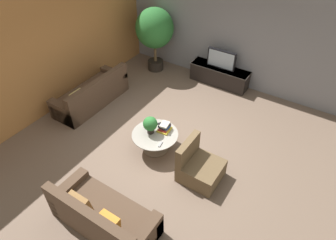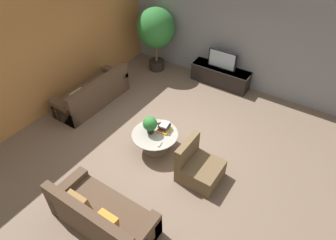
{
  "view_description": "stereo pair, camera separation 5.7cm",
  "coord_description": "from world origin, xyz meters",
  "px_view_note": "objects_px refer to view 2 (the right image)",
  "views": [
    {
      "loc": [
        2.78,
        -4.21,
        4.9
      ],
      "look_at": [
        -0.04,
        0.14,
        0.55
      ],
      "focal_mm": 32.0,
      "sensor_mm": 36.0,
      "label": 1
    },
    {
      "loc": [
        2.82,
        -4.18,
        4.9
      ],
      "look_at": [
        -0.04,
        0.14,
        0.55
      ],
      "focal_mm": 32.0,
      "sensor_mm": 36.0,
      "label": 2
    }
  ],
  "objects_px": {
    "couch_near_entry": "(102,216)",
    "potted_palm_tall": "(156,30)",
    "couch_by_wall": "(93,94)",
    "potted_plant_tabletop": "(150,124)",
    "media_console": "(220,76)",
    "armchair_wicker": "(198,167)",
    "coffee_table": "(155,138)",
    "television": "(222,60)"
  },
  "relations": [
    {
      "from": "couch_by_wall",
      "to": "potted_palm_tall",
      "type": "height_order",
      "value": "potted_palm_tall"
    },
    {
      "from": "television",
      "to": "couch_by_wall",
      "type": "distance_m",
      "value": 3.7
    },
    {
      "from": "media_console",
      "to": "armchair_wicker",
      "type": "height_order",
      "value": "armchair_wicker"
    },
    {
      "from": "media_console",
      "to": "armchair_wicker",
      "type": "xyz_separation_m",
      "value": [
        1.18,
        -3.43,
        -0.01
      ]
    },
    {
      "from": "coffee_table",
      "to": "armchair_wicker",
      "type": "xyz_separation_m",
      "value": [
        1.2,
        -0.17,
        -0.05
      ]
    },
    {
      "from": "armchair_wicker",
      "to": "potted_plant_tabletop",
      "type": "relative_size",
      "value": 2.09
    },
    {
      "from": "television",
      "to": "couch_by_wall",
      "type": "xyz_separation_m",
      "value": [
        -2.42,
        -2.75,
        -0.51
      ]
    },
    {
      "from": "coffee_table",
      "to": "couch_near_entry",
      "type": "relative_size",
      "value": 0.54
    },
    {
      "from": "television",
      "to": "potted_palm_tall",
      "type": "height_order",
      "value": "potted_palm_tall"
    },
    {
      "from": "armchair_wicker",
      "to": "potted_palm_tall",
      "type": "height_order",
      "value": "potted_palm_tall"
    },
    {
      "from": "couch_near_entry",
      "to": "potted_plant_tabletop",
      "type": "height_order",
      "value": "potted_plant_tabletop"
    },
    {
      "from": "couch_near_entry",
      "to": "potted_plant_tabletop",
      "type": "distance_m",
      "value": 2.15
    },
    {
      "from": "couch_by_wall",
      "to": "potted_plant_tabletop",
      "type": "relative_size",
      "value": 5.14
    },
    {
      "from": "media_console",
      "to": "television",
      "type": "relative_size",
      "value": 2.09
    },
    {
      "from": "couch_near_entry",
      "to": "potted_palm_tall",
      "type": "height_order",
      "value": "potted_palm_tall"
    },
    {
      "from": "coffee_table",
      "to": "potted_palm_tall",
      "type": "distance_m",
      "value": 3.71
    },
    {
      "from": "armchair_wicker",
      "to": "potted_palm_tall",
      "type": "relative_size",
      "value": 0.44
    },
    {
      "from": "coffee_table",
      "to": "potted_plant_tabletop",
      "type": "height_order",
      "value": "potted_plant_tabletop"
    },
    {
      "from": "coffee_table",
      "to": "media_console",
      "type": "bearing_deg",
      "value": 89.61
    },
    {
      "from": "couch_near_entry",
      "to": "potted_palm_tall",
      "type": "relative_size",
      "value": 0.98
    },
    {
      "from": "potted_palm_tall",
      "to": "armchair_wicker",
      "type": "bearing_deg",
      "value": -43.98
    },
    {
      "from": "couch_by_wall",
      "to": "potted_plant_tabletop",
      "type": "bearing_deg",
      "value": 77.43
    },
    {
      "from": "media_console",
      "to": "potted_plant_tabletop",
      "type": "height_order",
      "value": "potted_plant_tabletop"
    },
    {
      "from": "television",
      "to": "coffee_table",
      "type": "bearing_deg",
      "value": -90.39
    },
    {
      "from": "couch_near_entry",
      "to": "armchair_wicker",
      "type": "bearing_deg",
      "value": -114.31
    },
    {
      "from": "television",
      "to": "media_console",
      "type": "bearing_deg",
      "value": 90.0
    },
    {
      "from": "armchair_wicker",
      "to": "potted_plant_tabletop",
      "type": "height_order",
      "value": "potted_plant_tabletop"
    },
    {
      "from": "media_console",
      "to": "couch_near_entry",
      "type": "distance_m",
      "value": 5.34
    },
    {
      "from": "couch_by_wall",
      "to": "armchair_wicker",
      "type": "xyz_separation_m",
      "value": [
        3.6,
        -0.68,
        -0.02
      ]
    },
    {
      "from": "television",
      "to": "potted_plant_tabletop",
      "type": "relative_size",
      "value": 2.03
    },
    {
      "from": "couch_by_wall",
      "to": "couch_near_entry",
      "type": "xyz_separation_m",
      "value": [
        2.74,
        -2.58,
        -0.0
      ]
    },
    {
      "from": "media_console",
      "to": "potted_plant_tabletop",
      "type": "distance_m",
      "value": 3.3
    },
    {
      "from": "armchair_wicker",
      "to": "potted_plant_tabletop",
      "type": "distance_m",
      "value": 1.38
    },
    {
      "from": "coffee_table",
      "to": "armchair_wicker",
      "type": "height_order",
      "value": "armchair_wicker"
    },
    {
      "from": "coffee_table",
      "to": "armchair_wicker",
      "type": "relative_size",
      "value": 1.19
    },
    {
      "from": "television",
      "to": "couch_near_entry",
      "type": "height_order",
      "value": "television"
    },
    {
      "from": "television",
      "to": "potted_palm_tall",
      "type": "bearing_deg",
      "value": -171.46
    },
    {
      "from": "potted_plant_tabletop",
      "to": "television",
      "type": "bearing_deg",
      "value": 87.68
    },
    {
      "from": "media_console",
      "to": "armchair_wicker",
      "type": "relative_size",
      "value": 2.02
    },
    {
      "from": "couch_near_entry",
      "to": "potted_plant_tabletop",
      "type": "xyz_separation_m",
      "value": [
        -0.45,
        2.07,
        0.41
      ]
    },
    {
      "from": "couch_near_entry",
      "to": "couch_by_wall",
      "type": "bearing_deg",
      "value": -43.24
    },
    {
      "from": "couch_by_wall",
      "to": "potted_plant_tabletop",
      "type": "distance_m",
      "value": 2.38
    }
  ]
}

